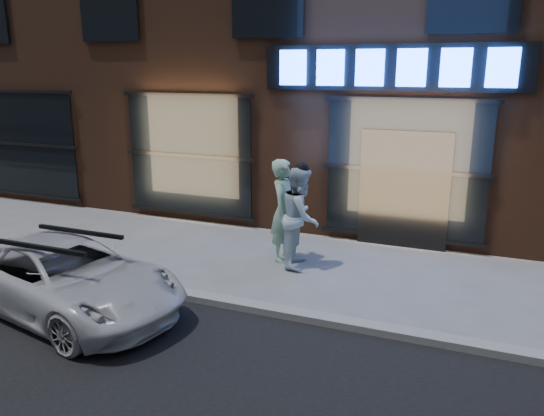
# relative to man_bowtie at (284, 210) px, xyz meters

# --- Properties ---
(ground) EXTENTS (90.00, 90.00, 0.00)m
(ground) POSITION_rel_man_bowtie_xyz_m (1.99, -2.30, -0.98)
(ground) COLOR slate
(ground) RESTS_ON ground
(curb) EXTENTS (60.00, 0.25, 0.12)m
(curb) POSITION_rel_man_bowtie_xyz_m (1.99, -2.30, -0.92)
(curb) COLOR gray
(curb) RESTS_ON ground
(storefront_building) EXTENTS (30.20, 8.28, 10.30)m
(storefront_building) POSITION_rel_man_bowtie_xyz_m (1.99, 5.69, 4.17)
(storefront_building) COLOR #54301E
(storefront_building) RESTS_ON ground
(man_bowtie) EXTENTS (0.48, 0.72, 1.96)m
(man_bowtie) POSITION_rel_man_bowtie_xyz_m (0.00, 0.00, 0.00)
(man_bowtie) COLOR #AADFB4
(man_bowtie) RESTS_ON ground
(man_cap) EXTENTS (0.85, 1.02, 1.88)m
(man_cap) POSITION_rel_man_bowtie_xyz_m (0.40, -0.19, -0.04)
(man_cap) COLOR white
(man_cap) RESTS_ON ground
(white_suv) EXTENTS (4.26, 2.59, 1.10)m
(white_suv) POSITION_rel_man_bowtie_xyz_m (-2.25, -3.36, -0.43)
(white_suv) COLOR silver
(white_suv) RESTS_ON ground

